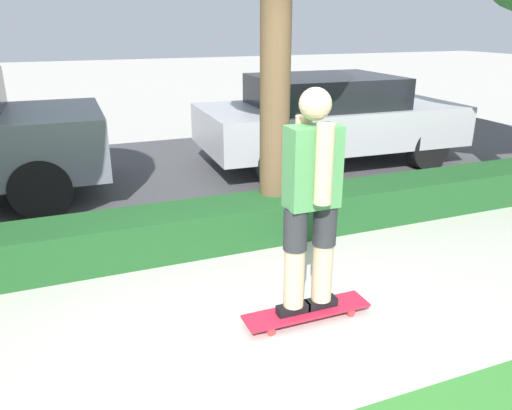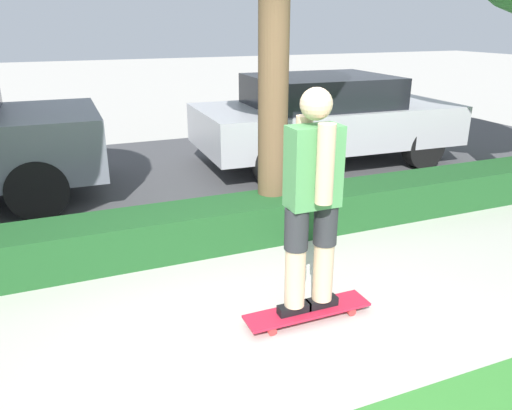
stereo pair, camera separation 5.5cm
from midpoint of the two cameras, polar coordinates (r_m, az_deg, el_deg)
name	(u,v)px [view 1 (the left image)]	position (r m, az deg, el deg)	size (l,w,h in m)	color
ground_plane	(270,327)	(3.95, 1.99, -13.74)	(60.00, 60.00, 0.00)	#BCB7AD
street_asphalt	(160,178)	(7.64, -10.73, 3.10)	(16.38, 5.00, 0.01)	#474749
hedge_row	(209,226)	(5.18, -5.08, -2.42)	(16.38, 0.60, 0.44)	#1E5123
skateboard	(307,311)	(4.02, 6.23, -11.98)	(1.02, 0.24, 0.09)	red
skater_person	(311,200)	(3.61, 6.78, 0.59)	(0.50, 0.44, 1.71)	black
parked_car_middle	(328,117)	(8.25, 8.42, 9.88)	(4.19, 2.10, 1.41)	#B7B7BC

